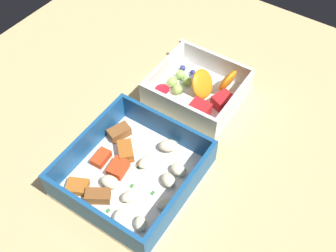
# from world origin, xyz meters

# --- Properties ---
(table_surface) EXTENTS (0.80, 0.80, 0.02)m
(table_surface) POSITION_xyz_m (0.00, 0.00, 0.01)
(table_surface) COLOR tan
(table_surface) RESTS_ON ground
(pasta_container) EXTENTS (0.18, 0.17, 0.05)m
(pasta_container) POSITION_xyz_m (-0.11, -0.02, 0.04)
(pasta_container) COLOR white
(pasta_container) RESTS_ON table_surface
(fruit_bowl) EXTENTS (0.14, 0.14, 0.06)m
(fruit_bowl) POSITION_xyz_m (0.08, -0.01, 0.04)
(fruit_bowl) COLOR white
(fruit_bowl) RESTS_ON table_surface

